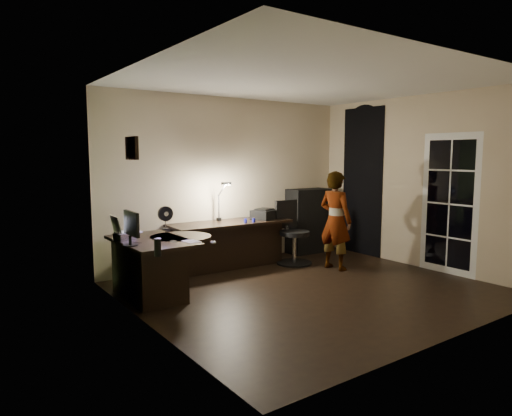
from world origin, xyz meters
TOP-DOWN VIEW (x-y plane):
  - floor at (0.00, 0.00)m, footprint 4.50×4.00m
  - ceiling at (0.00, 0.00)m, footprint 4.50×4.00m
  - wall_back at (0.00, 2.00)m, footprint 4.50×0.01m
  - wall_front at (0.00, -2.00)m, footprint 4.50×0.01m
  - wall_left at (-2.25, 0.00)m, footprint 0.01×4.00m
  - wall_right at (2.25, 0.00)m, footprint 0.01×4.00m
  - green_wall_overlay at (-2.24, 0.00)m, footprint 0.00×4.00m
  - arched_doorway at (2.24, 1.15)m, footprint 0.01×0.90m
  - french_door at (2.24, -0.55)m, footprint 0.02×0.92m
  - framed_picture at (-2.22, 0.45)m, footprint 0.04×0.30m
  - desk_left at (-1.83, 0.91)m, footprint 0.80×1.28m
  - desk_right at (-0.23, 1.63)m, footprint 1.98×0.76m
  - cabinet at (1.54, 1.78)m, footprint 0.79×0.42m
  - laptop_stand at (-2.11, 1.08)m, footprint 0.26×0.24m
  - laptop at (-2.07, 1.08)m, footprint 0.32×0.30m
  - monitor at (-2.18, 0.71)m, footprint 0.10×0.44m
  - mouse at (-1.33, 0.27)m, footprint 0.06×0.09m
  - phone at (-1.67, 0.63)m, footprint 0.11×0.16m
  - pen at (-2.06, 0.82)m, footprint 0.08×0.14m
  - speaker at (-2.14, 0.02)m, footprint 0.10×0.10m
  - notepad at (-1.49, 0.51)m, footprint 0.17×0.23m
  - desk_fan at (-1.34, 1.61)m, footprint 0.22×0.12m
  - headphones at (-0.03, 1.39)m, footprint 0.21×0.14m
  - printer at (0.39, 1.57)m, footprint 0.49×0.44m
  - desk_lamp at (-0.32, 1.83)m, footprint 0.28×0.35m
  - office_chair at (0.75, 1.23)m, footprint 0.60×0.60m
  - person at (1.05, 0.61)m, footprint 0.45×0.60m

SIDE VIEW (x-z plane):
  - floor at x=0.00m, z-range -0.01..0.00m
  - desk_right at x=-0.23m, z-range 0.00..0.73m
  - desk_left at x=-1.83m, z-range 0.00..0.73m
  - office_chair at x=0.75m, z-range 0.00..1.03m
  - cabinet at x=1.54m, z-range 0.00..1.16m
  - phone at x=-1.67m, z-range 0.73..0.74m
  - notepad at x=-1.49m, z-range 0.73..0.74m
  - pen at x=-2.06m, z-range 0.73..0.74m
  - mouse at x=-1.33m, z-range 0.73..0.76m
  - person at x=1.05m, z-range 0.00..1.53m
  - headphones at x=-0.03m, z-range 0.72..0.82m
  - laptop_stand at x=-2.11m, z-range 0.73..0.82m
  - printer at x=0.39m, z-range 0.72..0.90m
  - speaker at x=-2.14m, z-range 0.73..0.91m
  - monitor at x=-2.18m, z-range 0.73..1.02m
  - desk_fan at x=-1.34m, z-range 0.72..1.05m
  - laptop at x=-2.07m, z-range 0.82..1.04m
  - french_door at x=2.24m, z-range 0.00..2.10m
  - desk_lamp at x=-0.32m, z-range 0.72..1.40m
  - arched_doorway at x=2.24m, z-range 0.00..2.60m
  - wall_back at x=0.00m, z-range 0.00..2.70m
  - wall_front at x=0.00m, z-range 0.00..2.70m
  - wall_left at x=-2.25m, z-range 0.00..2.70m
  - wall_right at x=2.25m, z-range 0.00..2.70m
  - green_wall_overlay at x=-2.24m, z-range 0.00..2.70m
  - framed_picture at x=-2.22m, z-range 1.73..1.98m
  - ceiling at x=0.00m, z-range 2.70..2.71m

